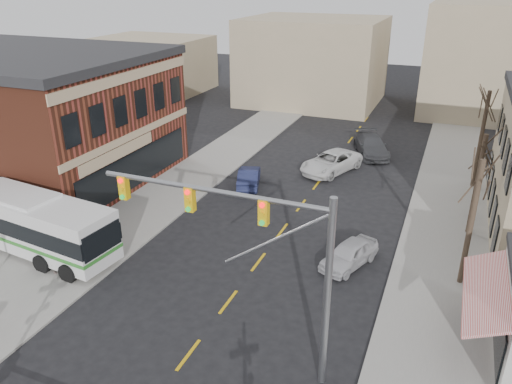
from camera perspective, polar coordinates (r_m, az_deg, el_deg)
sidewalk_west at (r=39.97m, az=-7.06°, el=1.86°), size 5.00×60.00×0.12m
sidewalk_east at (r=35.50m, az=20.98°, el=-2.55°), size 5.00×60.00×0.12m
tree_east_a at (r=26.84m, az=23.35°, el=-3.37°), size 0.28×0.28×6.75m
tree_east_b at (r=32.46m, az=23.90°, el=0.73°), size 0.28×0.28×6.30m
tree_east_c at (r=39.91m, az=24.29°, el=5.44°), size 0.28×0.28×7.20m
transit_bus at (r=31.86m, az=-25.47°, el=-2.72°), size 13.25×4.30×3.35m
traffic_signal_mast at (r=18.52m, az=0.51°, el=-5.84°), size 9.38×0.30×8.00m
car_a at (r=28.07m, az=10.60°, el=-6.97°), size 3.01×4.41×1.39m
car_b at (r=37.69m, az=-0.81°, el=1.74°), size 2.79×4.57×1.42m
car_c at (r=40.84m, az=8.56°, el=3.39°), size 4.66×6.43×1.62m
car_d at (r=45.48m, az=13.05°, el=5.19°), size 4.34×6.18×1.66m
pedestrian_near at (r=28.74m, az=-22.02°, el=-7.01°), size 0.49×0.68×1.73m
pedestrian_far at (r=30.11m, az=-19.10°, el=-5.17°), size 1.01×1.02×1.66m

